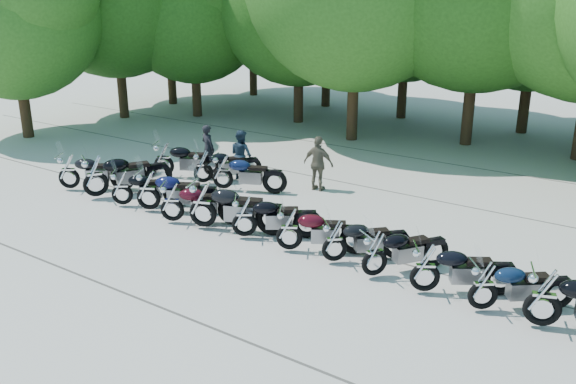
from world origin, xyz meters
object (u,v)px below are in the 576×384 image
Objects in this scene: motorcycle_2 at (122,187)px; motorcycle_16 at (223,170)px; motorcycle_4 at (172,201)px; rider_2 at (318,164)px; motorcycle_6 at (244,215)px; rider_1 at (241,155)px; motorcycle_8 at (335,240)px; motorcycle_15 at (203,165)px; motorcycle_9 at (375,252)px; motorcycle_12 at (544,296)px; motorcycle_7 at (289,228)px; motorcycle_10 at (426,267)px; motorcycle_0 at (68,170)px; motorcycle_14 at (164,158)px; motorcycle_11 at (484,284)px; motorcycle_3 at (148,189)px; motorcycle_5 at (203,203)px; rider_0 at (208,149)px; motorcycle_1 at (95,175)px.

motorcycle_16 reaches higher than motorcycle_2.
rider_2 is (1.68, 4.50, 0.23)m from motorcycle_4.
motorcycle_6 is 5.00m from rider_1.
motorcycle_8 is 6.89m from motorcycle_15.
motorcycle_9 is 3.42m from motorcycle_12.
motorcycle_6 is at bearing -155.02° from motorcycle_16.
motorcycle_12 is 10.31m from motorcycle_16.
motorcycle_7 is 0.98× the size of motorcycle_15.
motorcycle_15 is 1.31m from rider_1.
motorcycle_9 is at bearing -120.61° from motorcycle_4.
rider_1 is (0.61, 1.14, 0.19)m from motorcycle_15.
motorcycle_15 is (-1.60, 2.96, -0.00)m from motorcycle_4.
motorcycle_0 is at bearing 56.58° from motorcycle_10.
motorcycle_14 reaches higher than motorcycle_16.
motorcycle_11 is at bearing 167.05° from rider_1.
motorcycle_3 reaches higher than motorcycle_7.
motorcycle_0 is at bearing 78.06° from motorcycle_15.
motorcycle_4 is at bearing 57.78° from motorcycle_10.
motorcycle_2 is at bearing 129.42° from motorcycle_16.
motorcycle_2 is at bearing 60.79° from motorcycle_7.
motorcycle_5 is 1.17× the size of motorcycle_6.
motorcycle_4 is at bearing 153.26° from motorcycle_15.
rider_0 is (-1.22, 3.82, 0.15)m from motorcycle_3.
motorcycle_15 is (-2.55, 2.82, -0.10)m from motorcycle_5.
motorcycle_3 is at bearing 134.21° from motorcycle_15.
motorcycle_8 is 2.23m from motorcycle_10.
rider_1 is at bearing -31.32° from motorcycle_3.
motorcycle_12 is at bearing 174.18° from rider_0.
motorcycle_1 is 1.02× the size of motorcycle_5.
motorcycle_7 is 5.84m from motorcycle_15.
motorcycle_2 is at bearing 115.15° from motorcycle_15.
motorcycle_4 is at bearing 133.68° from rider_0.
motorcycle_3 is at bearing 98.60° from rider_1.
motorcycle_6 is (5.44, 0.11, -0.12)m from motorcycle_1.
motorcycle_10 is 1.32× the size of rider_1.
motorcycle_14 is 1.45× the size of rider_0.
motorcycle_1 is at bearing 91.02° from rider_0.
rider_0 is (-8.18, 3.94, 0.22)m from motorcycle_9.
motorcycle_6 is at bearing 48.95° from motorcycle_11.
motorcycle_4 is 5.81m from motorcycle_9.
motorcycle_5 is 3.80m from motorcycle_8.
motorcycle_11 is at bearing 141.44° from rider_2.
motorcycle_8 is 0.87× the size of motorcycle_12.
motorcycle_14 is at bearing 16.50° from motorcycle_4.
motorcycle_5 reaches higher than motorcycle_2.
motorcycle_10 is (10.21, -0.08, -0.13)m from motorcycle_1.
motorcycle_5 is 8.28m from motorcycle_12.
motorcycle_8 is 5.23m from rider_2.
motorcycle_14 is (-10.12, 2.72, 0.06)m from motorcycle_10.
motorcycle_11 is at bearing 69.80° from motorcycle_12.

